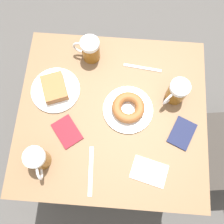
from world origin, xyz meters
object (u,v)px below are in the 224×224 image
at_px(beer_mug_center, 38,159).
at_px(passport_far_edge, 67,132).
at_px(passport_near_edge, 182,133).
at_px(beer_mug_right, 90,49).
at_px(napkin_folded, 149,171).
at_px(knife, 91,171).
at_px(beer_mug_left, 177,92).
at_px(fork, 142,68).
at_px(plate_with_cake, 55,89).
at_px(plate_with_donut, 128,108).

relative_size(beer_mug_center, passport_far_edge, 0.80).
bearing_deg(passport_near_edge, beer_mug_right, -128.86).
bearing_deg(passport_near_edge, napkin_folded, -38.48).
bearing_deg(knife, beer_mug_left, 136.07).
bearing_deg(fork, plate_with_cake, -69.69).
height_order(beer_mug_center, passport_far_edge, beer_mug_center).
bearing_deg(beer_mug_center, fork, 139.06).
height_order(plate_with_donut, knife, plate_with_donut).
relative_size(fork, knife, 0.89).
xyz_separation_m(beer_mug_right, passport_far_edge, (0.37, -0.06, -0.05)).
relative_size(beer_mug_left, knife, 0.58).
relative_size(plate_with_cake, knife, 1.10).
xyz_separation_m(plate_with_cake, beer_mug_left, (-0.01, 0.52, 0.04)).
xyz_separation_m(fork, passport_far_edge, (0.32, -0.31, 0.00)).
bearing_deg(knife, beer_mug_center, -96.70).
relative_size(plate_with_donut, passport_far_edge, 1.40).
height_order(beer_mug_center, napkin_folded, beer_mug_center).
bearing_deg(plate_with_cake, passport_far_edge, 22.19).
bearing_deg(plate_with_cake, plate_with_donut, 78.40).
bearing_deg(passport_near_edge, passport_far_edge, -86.50).
bearing_deg(knife, passport_near_edge, 116.45).
bearing_deg(plate_with_cake, beer_mug_right, 143.03).
relative_size(plate_with_donut, knife, 1.10).
relative_size(napkin_folded, passport_far_edge, 1.04).
relative_size(plate_with_donut, beer_mug_center, 1.76).
xyz_separation_m(plate_with_cake, fork, (-0.14, 0.38, -0.02)).
relative_size(plate_with_donut, beer_mug_right, 1.74).
height_order(plate_with_cake, beer_mug_right, beer_mug_right).
height_order(beer_mug_left, fork, beer_mug_left).
bearing_deg(passport_near_edge, fork, -148.93).
distance_m(plate_with_donut, knife, 0.30).
relative_size(beer_mug_left, passport_near_edge, 0.76).
bearing_deg(beer_mug_right, passport_near_edge, 51.14).
xyz_separation_m(beer_mug_left, beer_mug_center, (0.32, -0.54, 0.00)).
relative_size(plate_with_cake, beer_mug_right, 1.74).
distance_m(beer_mug_left, beer_mug_right, 0.42).
bearing_deg(plate_with_cake, knife, 29.52).
relative_size(fork, passport_far_edge, 1.13).
distance_m(napkin_folded, passport_near_edge, 0.21).
relative_size(beer_mug_right, passport_far_edge, 0.81).
relative_size(beer_mug_left, napkin_folded, 0.72).
relative_size(knife, passport_near_edge, 1.30).
bearing_deg(fork, napkin_folded, 5.45).
bearing_deg(passport_far_edge, plate_with_donut, 114.97).
distance_m(plate_with_cake, passport_far_edge, 0.20).
distance_m(napkin_folded, knife, 0.23).
xyz_separation_m(plate_with_cake, beer_mug_center, (0.31, -0.01, 0.04)).
distance_m(fork, knife, 0.51).
xyz_separation_m(fork, knife, (0.48, -0.19, -0.00)).
distance_m(beer_mug_right, knife, 0.53).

